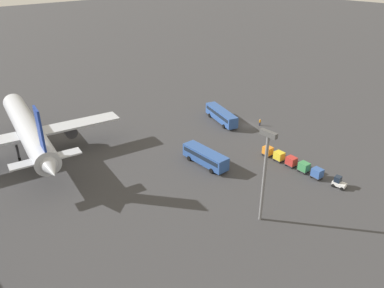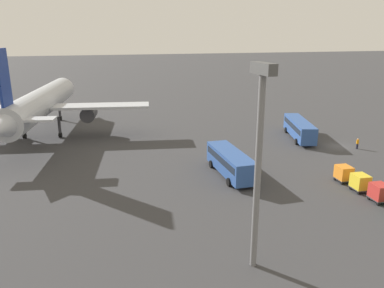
% 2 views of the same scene
% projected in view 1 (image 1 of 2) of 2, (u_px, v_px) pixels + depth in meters
% --- Properties ---
extents(ground_plane, '(600.00, 600.00, 0.00)m').
position_uv_depth(ground_plane, '(248.00, 125.00, 94.31)').
color(ground_plane, '#38383A').
extents(airplane, '(43.97, 37.77, 15.85)m').
position_uv_depth(airplane, '(28.00, 130.00, 77.58)').
color(airplane, '#B2B7C1').
rests_on(airplane, ground).
extents(shuttle_bus_near, '(12.83, 6.36, 3.20)m').
position_uv_depth(shuttle_bus_near, '(221.00, 115.00, 95.53)').
color(shuttle_bus_near, '#2D5199').
rests_on(shuttle_bus_near, ground).
extents(shuttle_bus_far, '(10.90, 3.42, 3.15)m').
position_uv_depth(shuttle_bus_far, '(205.00, 156.00, 75.83)').
color(shuttle_bus_far, '#2D5199').
rests_on(shuttle_bus_far, ground).
extents(baggage_tug, '(2.51, 1.83, 2.10)m').
position_uv_depth(baggage_tug, '(339.00, 182.00, 68.80)').
color(baggage_tug, white).
rests_on(baggage_tug, ground).
extents(worker_person, '(0.38, 0.38, 1.74)m').
position_uv_depth(worker_person, '(260.00, 122.00, 93.82)').
color(worker_person, '#1E1E2D').
rests_on(worker_person, ground).
extents(cargo_cart_blue, '(2.13, 1.84, 2.06)m').
position_uv_depth(cargo_cart_blue, '(317.00, 173.00, 71.34)').
color(cargo_cart_blue, '#38383D').
rests_on(cargo_cart_blue, ground).
extents(cargo_cart_green, '(2.13, 1.84, 2.06)m').
position_uv_depth(cargo_cart_green, '(304.00, 167.00, 73.41)').
color(cargo_cart_green, '#38383D').
rests_on(cargo_cart_green, ground).
extents(cargo_cart_red, '(2.13, 1.84, 2.06)m').
position_uv_depth(cargo_cart_red, '(291.00, 161.00, 75.43)').
color(cargo_cart_red, '#38383D').
rests_on(cargo_cart_red, ground).
extents(cargo_cart_yellow, '(2.13, 1.84, 2.06)m').
position_uv_depth(cargo_cart_yellow, '(279.00, 156.00, 77.41)').
color(cargo_cart_yellow, '#38383D').
rests_on(cargo_cart_yellow, ground).
extents(cargo_cart_orange, '(2.13, 1.84, 2.06)m').
position_uv_depth(cargo_cart_orange, '(268.00, 151.00, 79.45)').
color(cargo_cart_orange, '#38383D').
rests_on(cargo_cart_orange, ground).
extents(light_pole, '(2.80, 0.70, 15.72)m').
position_uv_depth(light_pole, '(265.00, 167.00, 56.31)').
color(light_pole, slate).
rests_on(light_pole, ground).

